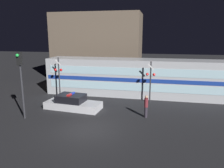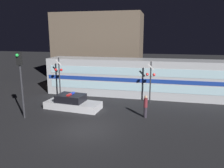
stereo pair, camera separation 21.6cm
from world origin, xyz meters
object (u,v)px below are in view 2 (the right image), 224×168
at_px(pedestrian, 145,106).
at_px(crossing_signal_near, 150,79).
at_px(train, 145,78).
at_px(traffic_light_corner, 20,74).
at_px(police_car, 72,103).

bearing_deg(pedestrian, crossing_signal_near, 88.07).
height_order(train, traffic_light_corner, traffic_light_corner).
bearing_deg(police_car, pedestrian, -1.37).
xyz_separation_m(crossing_signal_near, traffic_light_corner, (-8.85, -5.73, 1.08)).
distance_m(police_car, pedestrian, 6.14).
relative_size(train, crossing_signal_near, 5.27).
bearing_deg(train, traffic_light_corner, -135.50).
height_order(train, crossing_signal_near, crossing_signal_near).
height_order(police_car, crossing_signal_near, crossing_signal_near).
height_order(pedestrian, crossing_signal_near, crossing_signal_near).
distance_m(police_car, traffic_light_corner, 4.77).
height_order(train, police_car, train).
bearing_deg(train, crossing_signal_near, -73.66).
bearing_deg(crossing_signal_near, pedestrian, -91.93).
xyz_separation_m(police_car, traffic_light_corner, (-2.64, -2.80, 2.81)).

